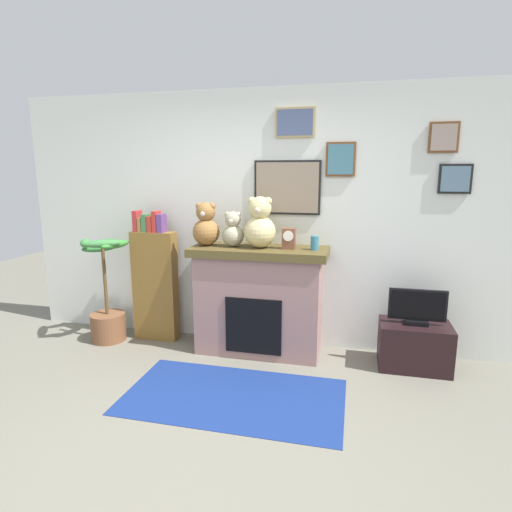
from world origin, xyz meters
The scene contains 13 objects.
ground_plane centered at (0.00, 0.00, 0.00)m, with size 12.00×12.00×0.00m, color #6B685B.
back_wall centered at (0.01, 2.00, 1.31)m, with size 5.20×0.15×2.60m.
fireplace centered at (0.08, 1.68, 0.54)m, with size 1.33×0.57×1.07m.
bookshelf centered at (-1.08, 1.74, 0.64)m, with size 0.47×0.16×1.40m.
potted_plant centered at (-1.56, 1.57, 0.40)m, with size 0.57×0.59×1.13m.
tv_stand centered at (1.56, 1.64, 0.21)m, with size 0.63×0.40×0.43m, color black.
television centered at (1.56, 1.64, 0.58)m, with size 0.51×0.14×0.33m.
area_rug centered at (0.08, 0.75, 0.00)m, with size 1.77×0.97×0.01m, color navy.
candle_jar centered at (0.62, 1.67, 1.14)m, with size 0.08×0.08×0.13m, color teal.
mantel_clock centered at (0.38, 1.67, 1.17)m, with size 0.12×0.09×0.20m.
teddy_bear_grey centered at (-0.46, 1.67, 1.26)m, with size 0.27×0.27×0.43m.
teddy_bear_cream centered at (-0.18, 1.67, 1.23)m, with size 0.21×0.21×0.35m.
teddy_bear_tan centered at (0.09, 1.67, 1.29)m, with size 0.31×0.31×0.49m.
Camera 1 is at (0.97, -2.22, 1.79)m, focal length 29.31 mm.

